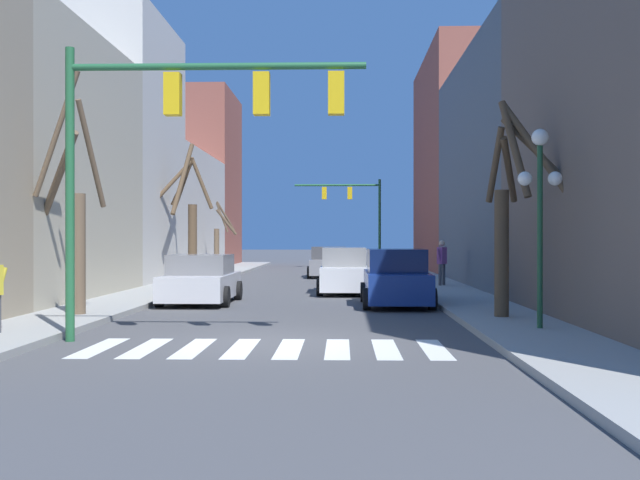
{
  "coord_description": "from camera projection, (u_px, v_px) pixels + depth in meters",
  "views": [
    {
      "loc": [
        1.43,
        -14.82,
        2.07
      ],
      "look_at": [
        0.11,
        29.96,
        1.96
      ],
      "focal_mm": 42.0,
      "sensor_mm": 36.0,
      "label": 1
    }
  ],
  "objects": [
    {
      "name": "ground_plane",
      "position": [
        270.0,
        342.0,
        14.86
      ],
      "size": [
        240.0,
        240.0,
        0.0
      ],
      "primitive_type": "plane",
      "color": "#4C4C4F"
    },
    {
      "name": "sidewalk_left",
      "position": [
        2.0,
        337.0,
        15.02
      ],
      "size": [
        2.28,
        90.0,
        0.15
      ],
      "color": "#9E9E99",
      "rests_on": "ground_plane"
    },
    {
      "name": "sidewalk_right",
      "position": [
        544.0,
        339.0,
        14.7
      ],
      "size": [
        2.28,
        90.0,
        0.15
      ],
      "color": "#9E9E99",
      "rests_on": "ground_plane"
    },
    {
      "name": "building_row_left",
      "position": [
        110.0,
        176.0,
        35.43
      ],
      "size": [
        6.0,
        50.56,
        12.72
      ],
      "color": "tan",
      "rests_on": "ground_plane"
    },
    {
      "name": "building_row_right",
      "position": [
        535.0,
        147.0,
        31.48
      ],
      "size": [
        6.0,
        44.8,
        13.27
      ],
      "color": "#66564C",
      "rests_on": "ground_plane"
    },
    {
      "name": "crosswalk_stripes",
      "position": [
        266.0,
        348.0,
        14.0
      ],
      "size": [
        6.75,
        2.6,
        0.01
      ],
      "color": "white",
      "rests_on": "ground_plane"
    },
    {
      "name": "traffic_signal_near",
      "position": [
        181.0,
        124.0,
        14.89
      ],
      "size": [
        6.02,
        0.28,
        5.89
      ],
      "color": "#236038",
      "rests_on": "ground_plane"
    },
    {
      "name": "traffic_signal_far",
      "position": [
        355.0,
        204.0,
        51.29
      ],
      "size": [
        5.93,
        0.28,
        6.11
      ],
      "color": "#236038",
      "rests_on": "ground_plane"
    },
    {
      "name": "street_lamp_right_corner",
      "position": [
        540.0,
        187.0,
        15.95
      ],
      "size": [
        0.95,
        0.36,
        4.25
      ],
      "color": "#1E4C2D",
      "rests_on": "sidewalk_right"
    },
    {
      "name": "car_parked_left_near",
      "position": [
        344.0,
        272.0,
        28.08
      ],
      "size": [
        1.98,
        4.64,
        1.72
      ],
      "rotation": [
        0.0,
        0.0,
        1.57
      ],
      "color": "white",
      "rests_on": "ground_plane"
    },
    {
      "name": "car_at_intersection",
      "position": [
        329.0,
        263.0,
        39.45
      ],
      "size": [
        2.18,
        4.11,
        1.62
      ],
      "rotation": [
        0.0,
        0.0,
        1.57
      ],
      "color": "gray",
      "rests_on": "ground_plane"
    },
    {
      "name": "car_parked_left_mid",
      "position": [
        396.0,
        279.0,
        22.84
      ],
      "size": [
        2.11,
        4.34,
        1.74
      ],
      "rotation": [
        0.0,
        0.0,
        1.57
      ],
      "color": "navy",
      "rests_on": "ground_plane"
    },
    {
      "name": "car_parked_right_far",
      "position": [
        201.0,
        280.0,
        23.69
      ],
      "size": [
        2.21,
        4.39,
        1.55
      ],
      "rotation": [
        0.0,
        0.0,
        1.57
      ],
      "color": "silver",
      "rests_on": "ground_plane"
    },
    {
      "name": "pedestrian_on_left_sidewalk",
      "position": [
        442.0,
        259.0,
        30.42
      ],
      "size": [
        0.53,
        0.7,
        1.83
      ],
      "rotation": [
        0.0,
        0.0,
        0.96
      ],
      "color": "#4C4C51",
      "rests_on": "sidewalk_right"
    },
    {
      "name": "street_tree_left_mid",
      "position": [
        219.0,
        241.0,
        42.28
      ],
      "size": [
        1.24,
        0.8,
        4.02
      ],
      "color": "brown",
      "rests_on": "sidewalk_left"
    },
    {
      "name": "street_tree_right_far",
      "position": [
        74.0,
        220.0,
        19.09
      ],
      "size": [
        1.76,
        1.56,
        6.19
      ],
      "color": "brown",
      "rests_on": "sidewalk_left"
    },
    {
      "name": "street_tree_left_far",
      "position": [
        188.0,
        216.0,
        33.53
      ],
      "size": [
        2.8,
        2.62,
        6.2
      ],
      "color": "brown",
      "rests_on": "sidewalk_left"
    },
    {
      "name": "street_tree_left_near",
      "position": [
        511.0,
        208.0,
        18.21
      ],
      "size": [
        2.11,
        2.37,
        5.29
      ],
      "color": "brown",
      "rests_on": "sidewalk_right"
    }
  ]
}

